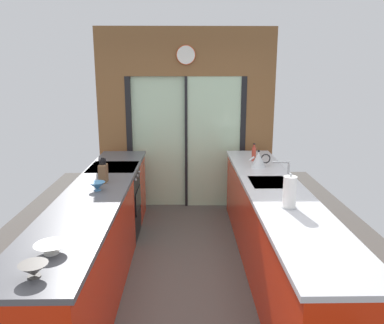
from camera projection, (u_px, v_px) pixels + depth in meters
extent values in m
cube|color=#4C4742|center=(187.00, 259.00, 4.39)|extent=(5.04, 7.60, 0.02)
cube|color=brown|center=(186.00, 52.00, 5.59)|extent=(2.64, 0.08, 0.70)
cube|color=#B2D1AD|center=(159.00, 143.00, 5.92)|extent=(0.80, 0.02, 2.00)
cube|color=#B2D1AD|center=(214.00, 143.00, 5.89)|extent=(0.80, 0.02, 2.00)
cube|color=black|center=(130.00, 143.00, 5.89)|extent=(0.08, 0.10, 2.00)
cube|color=black|center=(242.00, 143.00, 5.92)|extent=(0.08, 0.10, 2.00)
cube|color=black|center=(186.00, 143.00, 5.91)|extent=(0.04, 0.10, 2.00)
cube|color=brown|center=(114.00, 143.00, 5.89)|extent=(0.42, 0.08, 2.00)
cube|color=brown|center=(258.00, 143.00, 5.92)|extent=(0.42, 0.08, 2.00)
cylinder|color=white|center=(186.00, 55.00, 5.55)|extent=(0.26, 0.03, 0.26)
torus|color=#DB4C23|center=(186.00, 55.00, 5.55)|extent=(0.28, 0.02, 0.28)
cube|color=red|center=(83.00, 264.00, 3.37)|extent=(0.58, 2.55, 0.88)
cube|color=red|center=(123.00, 189.00, 5.51)|extent=(0.58, 0.65, 0.88)
cube|color=#4C4C51|center=(96.00, 192.00, 3.87)|extent=(0.62, 3.80, 0.04)
cube|color=red|center=(274.00, 233.00, 4.01)|extent=(0.58, 3.80, 0.88)
cube|color=#BCBCC1|center=(276.00, 191.00, 3.90)|extent=(0.62, 3.80, 0.04)
cube|color=#B7BABC|center=(269.00, 184.00, 4.15)|extent=(0.40, 0.48, 0.05)
cylinder|color=#B7BABC|center=(289.00, 172.00, 4.12)|extent=(0.02, 0.02, 0.23)
cylinder|color=#B7BABC|center=(281.00, 162.00, 4.09)|extent=(0.18, 0.02, 0.02)
cube|color=black|center=(115.00, 203.00, 4.90)|extent=(0.58, 0.60, 0.88)
cube|color=black|center=(138.00, 200.00, 4.90)|extent=(0.01, 0.48, 0.28)
cube|color=black|center=(113.00, 168.00, 4.79)|extent=(0.58, 0.60, 0.03)
cylinder|color=#B7BABC|center=(136.00, 180.00, 4.65)|extent=(0.02, 0.04, 0.04)
cylinder|color=#B7BABC|center=(138.00, 176.00, 4.82)|extent=(0.02, 0.04, 0.04)
cylinder|color=#B7BABC|center=(139.00, 172.00, 5.00)|extent=(0.02, 0.04, 0.04)
cylinder|color=#514C47|center=(34.00, 276.00, 2.24)|extent=(0.08, 0.08, 0.01)
cone|color=#514C47|center=(34.00, 270.00, 2.23)|extent=(0.17, 0.17, 0.08)
cylinder|color=silver|center=(52.00, 253.00, 2.53)|extent=(0.10, 0.10, 0.01)
cone|color=silver|center=(51.00, 248.00, 2.52)|extent=(0.22, 0.22, 0.06)
cylinder|color=teal|center=(97.00, 190.00, 3.85)|extent=(0.07, 0.07, 0.01)
cone|color=teal|center=(97.00, 186.00, 3.84)|extent=(0.16, 0.16, 0.08)
cube|color=brown|center=(103.00, 173.00, 4.12)|extent=(0.08, 0.14, 0.19)
cylinder|color=black|center=(100.00, 163.00, 4.09)|extent=(0.02, 0.02, 0.07)
cylinder|color=black|center=(102.00, 162.00, 4.09)|extent=(0.02, 0.02, 0.09)
cylinder|color=black|center=(103.00, 162.00, 4.09)|extent=(0.02, 0.02, 0.09)
cylinder|color=black|center=(105.00, 162.00, 4.09)|extent=(0.02, 0.02, 0.08)
cone|color=#B7BABC|center=(258.00, 159.00, 4.76)|extent=(0.19, 0.19, 0.19)
sphere|color=black|center=(259.00, 151.00, 4.74)|extent=(0.03, 0.03, 0.03)
cylinder|color=#B7BABC|center=(252.00, 159.00, 4.76)|extent=(0.08, 0.02, 0.07)
torus|color=black|center=(266.00, 159.00, 4.76)|extent=(0.12, 0.01, 0.12)
cylinder|color=#B23D2D|center=(254.00, 154.00, 5.08)|extent=(0.06, 0.06, 0.18)
cylinder|color=#B23D2D|center=(254.00, 146.00, 5.05)|extent=(0.03, 0.03, 0.04)
cylinder|color=black|center=(254.00, 144.00, 5.05)|extent=(0.03, 0.03, 0.01)
cylinder|color=#B7BABC|center=(289.00, 207.00, 3.37)|extent=(0.13, 0.13, 0.01)
cylinder|color=white|center=(290.00, 192.00, 3.33)|extent=(0.12, 0.12, 0.27)
sphere|color=#B7BABC|center=(291.00, 175.00, 3.30)|extent=(0.03, 0.03, 0.03)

